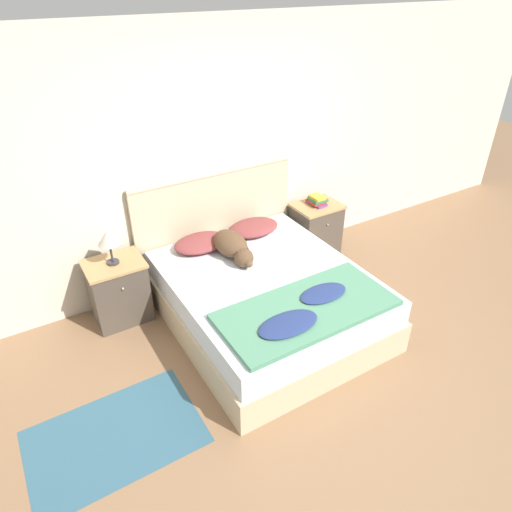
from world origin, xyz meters
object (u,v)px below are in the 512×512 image
(bed, at_px, (267,299))
(dog, at_px, (233,246))
(nightstand_left, at_px, (119,291))
(nightstand_right, at_px, (315,229))
(table_lamp, at_px, (108,239))
(pillow_left, at_px, (201,243))
(book_stack, at_px, (317,200))
(pillow_right, at_px, (253,227))

(bed, distance_m, dog, 0.60)
(nightstand_left, distance_m, dog, 1.14)
(nightstand_right, bearing_deg, table_lamp, -179.96)
(bed, bearing_deg, pillow_left, 111.99)
(bed, xyz_separation_m, nightstand_left, (-1.15, 0.77, 0.05))
(nightstand_right, height_order, pillow_left, pillow_left)
(nightstand_left, distance_m, book_stack, 2.32)
(pillow_left, bearing_deg, dog, -54.69)
(nightstand_right, height_order, dog, dog)
(pillow_left, bearing_deg, pillow_right, 0.00)
(table_lamp, bearing_deg, dog, -16.45)
(nightstand_right, bearing_deg, pillow_left, -178.91)
(book_stack, bearing_deg, pillow_left, -178.36)
(book_stack, height_order, table_lamp, table_lamp)
(pillow_left, xyz_separation_m, book_stack, (1.45, 0.04, 0.08))
(dog, distance_m, book_stack, 1.29)
(nightstand_left, relative_size, pillow_right, 1.15)
(bed, xyz_separation_m, dog, (-0.10, 0.46, 0.37))
(nightstand_left, bearing_deg, pillow_right, -1.09)
(bed, height_order, book_stack, book_stack)
(pillow_left, distance_m, book_stack, 1.45)
(bed, bearing_deg, nightstand_right, 33.80)
(bed, height_order, pillow_left, pillow_left)
(pillow_left, distance_m, dog, 0.35)
(pillow_left, relative_size, book_stack, 2.30)
(pillow_right, bearing_deg, bed, -111.99)
(pillow_right, xyz_separation_m, dog, (-0.40, -0.28, 0.05))
(nightstand_right, distance_m, table_lamp, 2.36)
(pillow_left, height_order, dog, dog)
(nightstand_left, xyz_separation_m, table_lamp, (0.00, -0.00, 0.56))
(table_lamp, bearing_deg, book_stack, 0.38)
(nightstand_left, distance_m, pillow_right, 1.47)
(bed, xyz_separation_m, table_lamp, (-1.15, 0.77, 0.61))
(nightstand_right, distance_m, book_stack, 0.36)
(book_stack, bearing_deg, table_lamp, -179.62)
(pillow_right, distance_m, dog, 0.49)
(bed, height_order, pillow_right, pillow_right)
(nightstand_left, relative_size, pillow_left, 1.15)
(nightstand_right, distance_m, pillow_left, 1.47)
(nightstand_left, distance_m, table_lamp, 0.56)
(bed, distance_m, book_stack, 1.45)
(nightstand_left, height_order, pillow_left, pillow_left)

